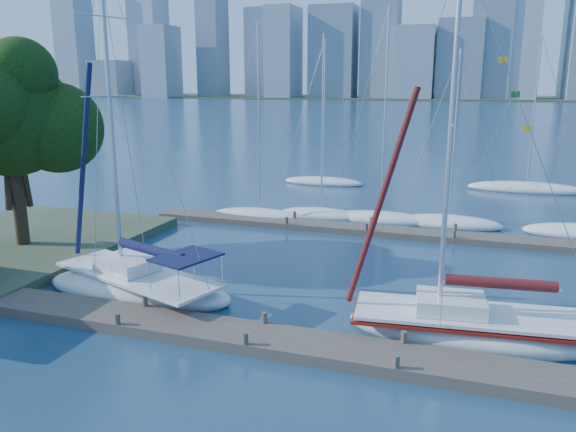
% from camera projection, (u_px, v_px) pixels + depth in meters
% --- Properties ---
extents(ground, '(700.00, 700.00, 0.00)m').
position_uv_depth(ground, '(256.00, 344.00, 19.66)').
color(ground, navy).
rests_on(ground, ground).
extents(near_dock, '(26.00, 2.00, 0.40)m').
position_uv_depth(near_dock, '(256.00, 338.00, 19.61)').
color(near_dock, '#443B32').
rests_on(near_dock, ground).
extents(far_dock, '(30.00, 1.80, 0.36)m').
position_uv_depth(far_dock, '(385.00, 231.00, 33.75)').
color(far_dock, '#443B32').
rests_on(far_dock, ground).
extents(far_shore, '(800.00, 100.00, 1.50)m').
position_uv_depth(far_shore, '(467.00, 98.00, 314.67)').
color(far_shore, '#38472D').
rests_on(far_shore, ground).
extents(tree, '(8.46, 7.71, 11.07)m').
position_uv_depth(tree, '(9.00, 113.00, 28.42)').
color(tree, black).
rests_on(tree, ground).
extents(sailboat_navy, '(9.16, 5.48, 14.99)m').
position_uv_depth(sailboat_navy, '(136.00, 270.00, 23.78)').
color(sailboat_navy, silver).
rests_on(sailboat_navy, ground).
extents(sailboat_maroon, '(8.68, 3.65, 13.57)m').
position_uv_depth(sailboat_maroon, '(467.00, 311.00, 19.82)').
color(sailboat_maroon, silver).
rests_on(sailboat_maroon, ground).
extents(bg_boat_0, '(6.75, 2.35, 12.86)m').
position_uv_depth(bg_boat_0, '(260.00, 215.00, 37.59)').
color(bg_boat_0, silver).
rests_on(bg_boat_0, ground).
extents(bg_boat_1, '(5.99, 2.34, 12.24)m').
position_uv_depth(bg_boat_1, '(321.00, 214.00, 37.86)').
color(bg_boat_1, silver).
rests_on(bg_boat_1, ground).
extents(bg_boat_2, '(6.66, 2.60, 13.75)m').
position_uv_depth(bg_boat_2, '(381.00, 218.00, 36.74)').
color(bg_boat_2, silver).
rests_on(bg_boat_2, ground).
extents(bg_boat_3, '(6.89, 4.32, 11.22)m').
position_uv_depth(bg_boat_3, '(449.00, 222.00, 35.60)').
color(bg_boat_3, silver).
rests_on(bg_boat_3, ground).
extents(bg_boat_6, '(7.46, 4.38, 12.87)m').
position_uv_depth(bg_boat_6, '(323.00, 182.00, 50.26)').
color(bg_boat_6, silver).
rests_on(bg_boat_6, ground).
extents(bg_boat_7, '(9.65, 5.99, 12.97)m').
position_uv_depth(bg_boat_7, '(527.00, 188.00, 46.90)').
color(bg_boat_7, silver).
rests_on(bg_boat_7, ground).
extents(skyline, '(501.47, 51.31, 114.98)m').
position_uv_depth(skyline, '(522.00, 22.00, 271.37)').
color(skyline, '#8498AB').
rests_on(skyline, ground).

